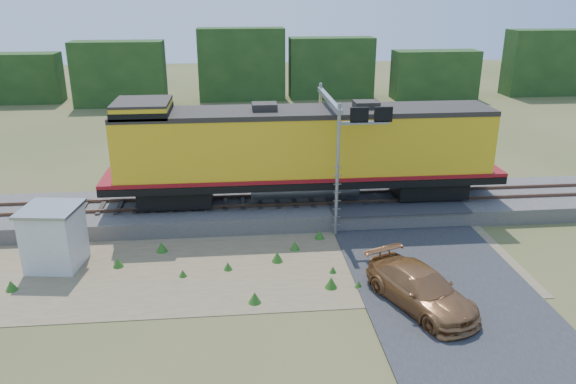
{
  "coord_description": "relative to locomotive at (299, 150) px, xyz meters",
  "views": [
    {
      "loc": [
        -1.19,
        -21.47,
        11.42
      ],
      "look_at": [
        1.19,
        3.0,
        2.4
      ],
      "focal_mm": 35.0,
      "sensor_mm": 36.0,
      "label": 1
    }
  ],
  "objects": [
    {
      "name": "tree_line_north",
      "position": [
        -2.06,
        32.0,
        -0.5
      ],
      "size": [
        130.0,
        3.0,
        6.5
      ],
      "color": "#1C3A15",
      "rests_on": "ground"
    },
    {
      "name": "ground",
      "position": [
        -2.06,
        -6.0,
        -3.57
      ],
      "size": [
        140.0,
        140.0,
        0.0
      ],
      "primitive_type": "plane",
      "color": "#475123",
      "rests_on": "ground"
    },
    {
      "name": "locomotive",
      "position": [
        0.0,
        0.0,
        0.0
      ],
      "size": [
        20.49,
        3.12,
        5.29
      ],
      "color": "black",
      "rests_on": "rails"
    },
    {
      "name": "ballast",
      "position": [
        -2.06,
        0.0,
        -3.17
      ],
      "size": [
        70.0,
        5.0,
        0.8
      ],
      "primitive_type": "cube",
      "color": "slate",
      "rests_on": "ground"
    },
    {
      "name": "dirt_shoulder",
      "position": [
        -4.06,
        -5.5,
        -3.55
      ],
      "size": [
        26.0,
        8.0,
        0.03
      ],
      "primitive_type": "cube",
      "color": "#8C7754",
      "rests_on": "ground"
    },
    {
      "name": "shed",
      "position": [
        -11.1,
        -4.79,
        -2.19
      ],
      "size": [
        2.59,
        2.59,
        2.73
      ],
      "rotation": [
        0.0,
        0.0,
        -0.13
      ],
      "color": "silver",
      "rests_on": "ground"
    },
    {
      "name": "weed_clumps",
      "position": [
        -5.56,
        -5.9,
        -3.57
      ],
      "size": [
        15.0,
        6.2,
        0.56
      ],
      "primitive_type": null,
      "color": "#2D621C",
      "rests_on": "ground"
    },
    {
      "name": "rails",
      "position": [
        -2.06,
        0.0,
        -2.69
      ],
      "size": [
        70.0,
        1.54,
        0.16
      ],
      "color": "brown",
      "rests_on": "ballast"
    },
    {
      "name": "car",
      "position": [
        3.52,
        -9.52,
        -2.83
      ],
      "size": [
        3.83,
        5.49,
        1.48
      ],
      "primitive_type": "imported",
      "rotation": [
        0.0,
        0.0,
        0.39
      ],
      "color": "#9F683B",
      "rests_on": "ground"
    },
    {
      "name": "road",
      "position": [
        4.94,
        -5.26,
        -3.48
      ],
      "size": [
        7.0,
        66.0,
        0.86
      ],
      "color": "#38383A",
      "rests_on": "ground"
    },
    {
      "name": "signal_gantry",
      "position": [
        1.8,
        -0.65,
        1.35
      ],
      "size": [
        2.58,
        6.2,
        6.5
      ],
      "color": "gray",
      "rests_on": "ground"
    }
  ]
}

